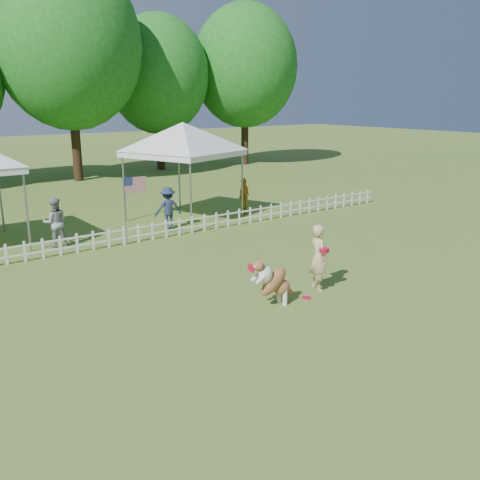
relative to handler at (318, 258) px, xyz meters
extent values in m
plane|color=#426D22|center=(-1.24, -0.47, -0.81)|extent=(120.00, 120.00, 0.00)
imported|color=tan|center=(0.00, 0.00, 0.00)|extent=(0.53, 0.67, 1.61)
cylinder|color=red|center=(-0.60, -0.26, -0.80)|extent=(0.22, 0.22, 0.02)
imported|color=gray|center=(-3.75, 7.61, -0.04)|extent=(0.85, 0.73, 1.53)
imported|color=#222B49|center=(0.18, 7.57, -0.07)|extent=(1.04, 0.72, 1.48)
imported|color=orange|center=(3.78, 7.94, -0.08)|extent=(0.91, 0.73, 1.45)
camera|label=1|loc=(-8.74, -8.62, 3.68)|focal=40.00mm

